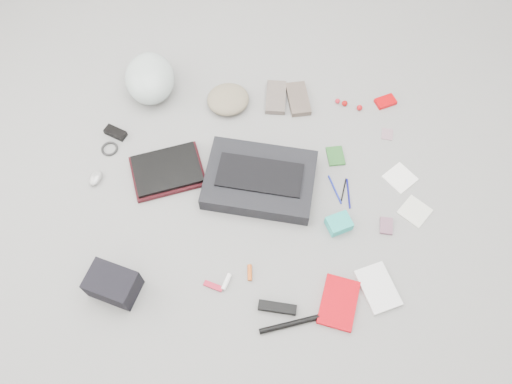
{
  "coord_description": "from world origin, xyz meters",
  "views": [
    {
      "loc": [
        0.05,
        -1.06,
        2.07
      ],
      "look_at": [
        0.0,
        0.0,
        0.05
      ],
      "focal_mm": 35.0,
      "sensor_mm": 36.0,
      "label": 1
    }
  ],
  "objects_px": {
    "messenger_bag": "(260,180)",
    "book_red": "(339,303)",
    "bike_helmet": "(150,78)",
    "accordion_wallet": "(339,224)",
    "camera_bag": "(113,284)",
    "laptop": "(167,169)"
  },
  "relations": [
    {
      "from": "laptop",
      "to": "accordion_wallet",
      "type": "bearing_deg",
      "value": -35.69
    },
    {
      "from": "laptop",
      "to": "bike_helmet",
      "type": "relative_size",
      "value": 0.99
    },
    {
      "from": "messenger_bag",
      "to": "accordion_wallet",
      "type": "height_order",
      "value": "messenger_bag"
    },
    {
      "from": "messenger_bag",
      "to": "book_red",
      "type": "distance_m",
      "value": 0.66
    },
    {
      "from": "laptop",
      "to": "book_red",
      "type": "relative_size",
      "value": 1.42
    },
    {
      "from": "laptop",
      "to": "book_red",
      "type": "height_order",
      "value": "laptop"
    },
    {
      "from": "messenger_bag",
      "to": "accordion_wallet",
      "type": "distance_m",
      "value": 0.42
    },
    {
      "from": "bike_helmet",
      "to": "camera_bag",
      "type": "bearing_deg",
      "value": -101.05
    },
    {
      "from": "bike_helmet",
      "to": "book_red",
      "type": "bearing_deg",
      "value": -60.27
    },
    {
      "from": "messenger_bag",
      "to": "book_red",
      "type": "height_order",
      "value": "messenger_bag"
    },
    {
      "from": "messenger_bag",
      "to": "bike_helmet",
      "type": "relative_size",
      "value": 1.6
    },
    {
      "from": "book_red",
      "to": "bike_helmet",
      "type": "bearing_deg",
      "value": 143.94
    },
    {
      "from": "messenger_bag",
      "to": "bike_helmet",
      "type": "xyz_separation_m",
      "value": [
        -0.59,
        0.54,
        0.05
      ]
    },
    {
      "from": "bike_helmet",
      "to": "accordion_wallet",
      "type": "distance_m",
      "value": 1.2
    },
    {
      "from": "accordion_wallet",
      "to": "laptop",
      "type": "bearing_deg",
      "value": 138.91
    },
    {
      "from": "camera_bag",
      "to": "book_red",
      "type": "distance_m",
      "value": 0.94
    },
    {
      "from": "camera_bag",
      "to": "book_red",
      "type": "height_order",
      "value": "camera_bag"
    },
    {
      "from": "messenger_bag",
      "to": "book_red",
      "type": "bearing_deg",
      "value": -50.33
    },
    {
      "from": "bike_helmet",
      "to": "accordion_wallet",
      "type": "xyz_separation_m",
      "value": [
        0.95,
        -0.74,
        -0.07
      ]
    },
    {
      "from": "laptop",
      "to": "book_red",
      "type": "distance_m",
      "value": 1.0
    },
    {
      "from": "camera_bag",
      "to": "accordion_wallet",
      "type": "distance_m",
      "value": 1.01
    },
    {
      "from": "laptop",
      "to": "bike_helmet",
      "type": "distance_m",
      "value": 0.52
    }
  ]
}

